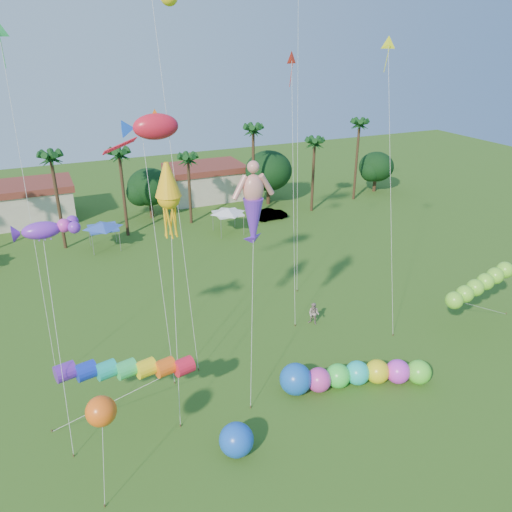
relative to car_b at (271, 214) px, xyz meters
name	(u,v)px	position (x,y,z in m)	size (l,w,h in m)	color
ground	(334,485)	(-14.65, -38.13, -0.66)	(160.00, 160.00, 0.00)	#285116
tree_line	(171,185)	(-11.09, 5.86, 3.61)	(69.46, 8.91, 11.00)	#3A2819
buildings_row	(111,196)	(-17.75, 11.87, 1.34)	(35.00, 7.00, 4.00)	beige
tent_row	(104,227)	(-20.65, -1.80, 2.09)	(31.00, 4.00, 0.60)	white
car_b	(271,214)	(0.00, 0.00, 0.00)	(1.40, 4.03, 1.33)	#4C4C54
spectator_b	(314,314)	(-7.69, -23.92, 0.27)	(0.90, 0.70, 1.86)	gray
caterpillar_inflatable	(350,375)	(-9.45, -31.70, 0.22)	(10.15, 4.56, 2.10)	#D939A7
blue_ball	(236,440)	(-18.48, -34.05, 0.31)	(1.94, 1.94, 1.94)	blue
rainbow_tube	(152,374)	(-21.91, -29.47, 2.61)	(9.82, 2.11, 3.80)	red
green_worm	(454,300)	(1.09, -29.64, 2.43)	(10.45, 3.54, 3.89)	#77DD31
orange_ball_kite	(101,411)	(-25.21, -33.86, 4.57)	(1.89, 1.89, 5.97)	#FF6114
merman_kite	(253,209)	(-14.48, -27.33, 11.09)	(3.09, 4.71, 14.27)	tan
fish_kite	(156,127)	(-18.85, -22.16, 15.52)	(4.43, 5.49, 17.10)	red
squid_kite	(169,198)	(-19.45, -26.57, 12.23)	(2.35, 5.22, 15.04)	yellow
lobster_kite	(42,230)	(-26.40, -26.11, 11.15)	(3.54, 5.56, 12.50)	purple
delta_kite_red	(292,65)	(-7.58, -18.76, 18.74)	(2.30, 5.36, 20.37)	red
delta_kite_yellow	(388,52)	(-2.29, -23.13, 19.68)	(1.22, 5.42, 21.39)	#D5E117
delta_kite_green	(0,38)	(-26.79, -18.64, 20.62)	(1.28, 4.66, 22.29)	#2DC259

